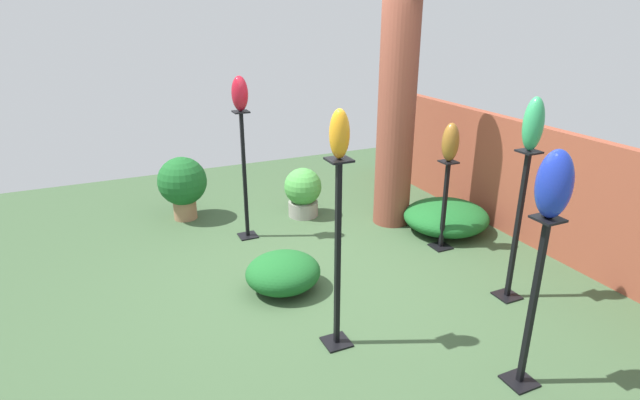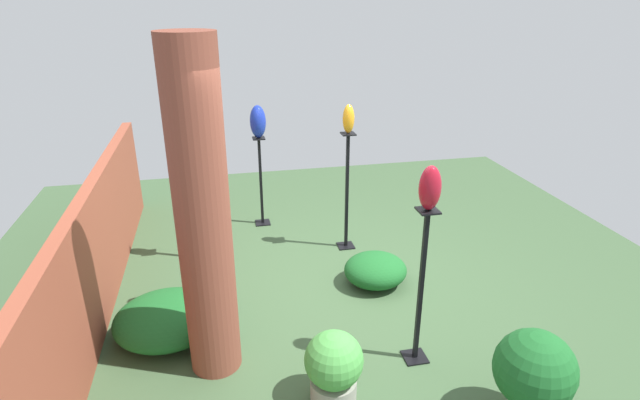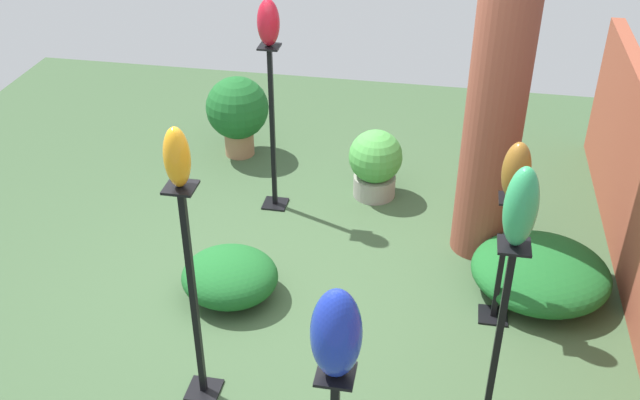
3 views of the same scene
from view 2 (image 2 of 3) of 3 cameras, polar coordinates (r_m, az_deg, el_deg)
The scene contains 17 objects.
ground_plane at distance 5.49m, azimuth 1.82°, elevation -10.08°, with size 8.00×8.00×0.00m, color #385133.
brick_wall_back at distance 5.20m, azimuth -24.38°, elevation -6.12°, with size 5.60×0.12×1.29m, color brown.
brick_pillar at distance 3.90m, azimuth -13.23°, elevation -2.16°, with size 0.42×0.42×2.74m, color brown.
pedestal_ruby at distance 4.28m, azimuth 11.40°, elevation -10.49°, with size 0.20×0.20×1.42m.
pedestal_amber at distance 6.06m, azimuth 3.08°, elevation 0.40°, with size 0.20×0.20×1.47m.
pedestal_jade at distance 5.93m, azimuth -12.91°, elevation -1.31°, with size 0.20×0.20×1.34m.
pedestal_bronze at distance 5.07m, azimuth -13.54°, elevation -7.99°, with size 0.20×0.20×0.97m.
pedestal_cobalt at distance 6.78m, azimuth -6.76°, elevation 1.67°, with size 0.20×0.20×1.23m.
art_vase_ruby at distance 3.86m, azimuth 12.46°, elevation 1.35°, with size 0.17×0.17×0.36m, color maroon.
art_vase_amber at distance 5.77m, azimuth 3.28°, elevation 9.25°, with size 0.14×0.14×0.34m, color orange.
art_vase_jade at distance 5.63m, azimuth -13.74°, elevation 7.48°, with size 0.16×0.16×0.43m, color #2D9356.
art_vase_bronze at distance 4.75m, azimuth -14.33°, elevation -0.43°, with size 0.17×0.17×0.39m, color brown.
art_vase_cobalt at distance 6.52m, azimuth -7.11°, elevation 8.88°, with size 0.21×0.21×0.42m, color #192D9E.
potted_plant_front_left at distance 4.07m, azimuth 23.25°, elevation -17.68°, with size 0.58×0.58×0.77m.
potted_plant_mid_left at distance 4.02m, azimuth 1.59°, elevation -18.44°, with size 0.46×0.46×0.61m.
foliage_bed_east at distance 5.52m, azimuth 6.35°, elevation -7.95°, with size 0.64×0.69×0.34m, color #195923.
foliage_bed_west at distance 4.95m, azimuth -17.03°, elevation -12.83°, with size 0.93×0.98×0.34m, color #195923.
Camera 2 is at (-4.49, 1.13, 2.96)m, focal length 28.00 mm.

